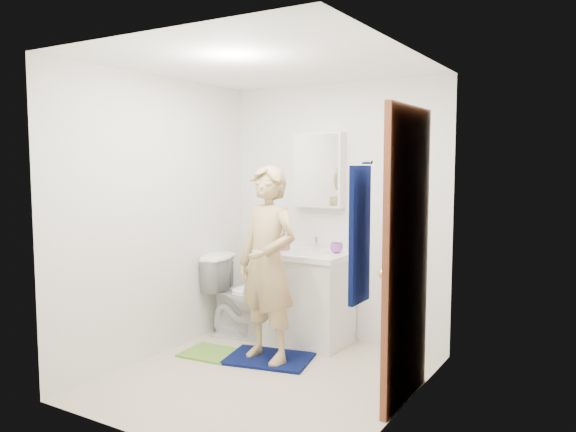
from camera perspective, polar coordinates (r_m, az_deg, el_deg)
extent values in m
cube|color=beige|center=(4.56, -2.24, -16.13)|extent=(2.20, 2.40, 0.02)
cube|color=white|center=(4.31, -2.36, 15.37)|extent=(2.20, 2.40, 0.02)
cube|color=silver|center=(5.31, 4.92, 0.37)|extent=(2.20, 0.02, 2.40)
cube|color=silver|center=(3.33, -13.85, -2.75)|extent=(2.20, 0.02, 2.40)
cube|color=silver|center=(4.96, -13.04, -0.10)|extent=(0.02, 2.40, 2.40)
cube|color=silver|center=(3.78, 11.91, -1.77)|extent=(0.02, 2.40, 2.40)
cube|color=white|center=(5.26, 1.92, -8.51)|extent=(0.75, 0.55, 0.80)
cube|color=white|center=(5.17, 1.94, -3.94)|extent=(0.79, 0.59, 0.05)
cylinder|color=white|center=(5.17, 1.94, -3.77)|extent=(0.40, 0.40, 0.03)
cylinder|color=silver|center=(5.31, 2.89, -2.76)|extent=(0.03, 0.03, 0.12)
cube|color=white|center=(5.30, 3.16, 4.70)|extent=(0.50, 0.12, 0.70)
cube|color=white|center=(5.25, 2.84, 4.70)|extent=(0.46, 0.01, 0.66)
cube|color=brown|center=(3.96, 11.96, -4.01)|extent=(0.05, 0.80, 2.05)
sphere|color=gold|center=(3.69, 9.70, -5.84)|extent=(0.07, 0.07, 0.07)
cube|color=#070F42|center=(3.27, 7.29, -1.91)|extent=(0.03, 0.24, 0.80)
cylinder|color=silver|center=(3.23, 8.04, 5.46)|extent=(0.06, 0.02, 0.02)
imported|color=white|center=(5.44, -4.24, -8.09)|extent=(0.85, 0.60, 0.79)
cube|color=#070F42|center=(4.91, -1.94, -14.28)|extent=(0.79, 0.64, 0.02)
cube|color=#689F35|center=(5.08, -7.83, -13.63)|extent=(0.50, 0.44, 0.02)
imported|color=#AE5157|center=(5.25, -0.41, -2.43)|extent=(0.10, 0.10, 0.20)
imported|color=#904599|center=(5.12, 4.94, -3.24)|extent=(0.15, 0.15, 0.09)
imported|color=tan|center=(4.65, -2.09, -4.88)|extent=(0.65, 0.49, 1.62)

